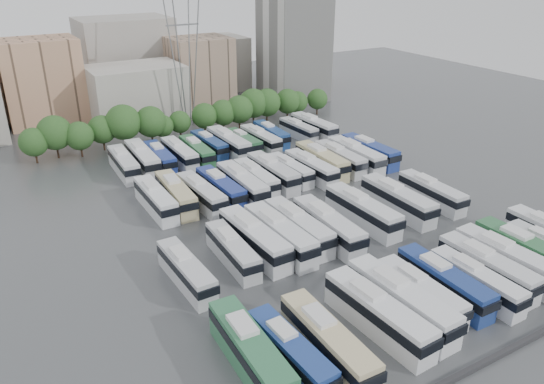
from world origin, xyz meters
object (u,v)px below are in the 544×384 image
bus_r3_s6 (209,145)px  bus_r3_s12 (299,129)px  bus_r2_s12 (356,155)px  bus_r3_s3 (160,157)px  bus_r0_s7 (444,282)px  bus_r2_s4 (221,188)px  bus_r2_s2 (176,194)px  bus_r2_s6 (256,178)px  electricity_pylon (183,37)px  bus_r1_s8 (362,211)px  bus_r0_s4 (378,314)px  bus_r0_s10 (507,259)px  bus_r3_s13 (314,126)px  bus_r2_s7 (273,172)px  bus_r3_s10 (271,134)px  bus_r0_s2 (328,341)px  bus_r2_s3 (201,194)px  bus_r1_s10 (398,200)px  bus_r3_s5 (197,151)px  bus_r2_s5 (242,184)px  bus_r3_s1 (124,163)px  bus_r0_s11 (526,252)px  bus_r0_s0 (251,351)px  bus_r3_s2 (142,158)px  bus_r2_s11 (340,158)px  bus_r1_s5 (298,227)px  bus_r0_s9 (487,267)px  bus_r1_s3 (254,238)px  bus_r1_s0 (186,271)px  bus_r2_s9 (311,168)px  bus_r3_s9 (261,139)px  bus_r1_s2 (233,250)px  bus_r1_s6 (328,226)px  bus_r0_s5 (401,301)px  bus_r0_s6 (421,292)px  bus_r3_s8 (244,142)px  bus_r0_s1 (291,352)px  bus_r2_s8 (290,170)px  bus_r2_s1 (156,199)px  bus_r1_s4 (280,234)px  bus_r0_s8 (476,281)px

bus_r3_s6 → bus_r3_s12: 19.58m
bus_r2_s12 → bus_r3_s3: size_ratio=1.13×
bus_r0_s7 → bus_r2_s4: 36.44m
bus_r2_s2 → bus_r2_s6: bearing=1.6°
electricity_pylon → bus_r1_s8: (2.99, -55.66, -16.60)m
bus_r3_s3 → bus_r2_s2: bearing=-99.4°
bus_r0_s4 → bus_r0_s10: bearing=-1.9°
bus_r3_s6 → bus_r3_s13: (22.97, -0.88, 0.19)m
bus_r2_s7 → bus_r3_s10: 20.36m
bus_r0_s2 → bus_r2_s3: bearing=86.4°
bus_r1_s10 → bus_r3_s5: bus_r1_s10 is taller
bus_r0_s7 → bus_r2_s5: (-6.73, 34.47, 0.12)m
bus_r0_s4 → bus_r3_s1: (-9.90, 53.43, -0.17)m
bus_r0_s2 → bus_r0_s11: size_ratio=0.97×
bus_r0_s0 → bus_r0_s10: size_ratio=1.00×
bus_r3_s2 → bus_r3_s10: bus_r3_s2 is taller
bus_r0_s11 → bus_r2_s11: size_ratio=1.06×
bus_r1_s5 → bus_r1_s8: (10.08, -0.63, 0.06)m
bus_r1_s5 → bus_r3_s12: size_ratio=1.19×
bus_r0_s0 → bus_r3_s3: 52.76m
bus_r0_s4 → bus_r2_s4: size_ratio=1.09×
bus_r0_s0 → bus_r3_s10: (33.08, 53.36, -0.25)m
bus_r1_s5 → bus_r2_s6: size_ratio=1.11×
bus_r0_s9 → bus_r1_s3: (-19.70, 18.83, 0.16)m
bus_r1_s0 → bus_r3_s1: 36.50m
bus_r2_s9 → bus_r3_s9: size_ratio=1.03×
bus_r0_s2 → bus_r1_s10: size_ratio=0.96×
bus_r0_s0 → bus_r2_s9: size_ratio=1.08×
bus_r1_s2 → electricity_pylon: bearing=75.5°
bus_r1_s0 → bus_r1_s10: (33.04, 1.85, 0.27)m
bus_r1_s6 → bus_r3_s3: bearing=107.8°
bus_r0_s5 → bus_r0_s6: (3.18, 0.44, -0.35)m
bus_r2_s4 → bus_r0_s11: bearing=-58.5°
bus_r1_s10 → bus_r0_s9: bearing=-100.1°
bus_r0_s9 → bus_r3_s10: bearing=85.6°
bus_r2_s12 → bus_r1_s0: bearing=-153.2°
bus_r0_s10 → bus_r2_s2: bus_r0_s10 is taller
bus_r0_s2 → bus_r3_s2: 54.62m
bus_r0_s0 → bus_r0_s4: bus_r0_s4 is taller
bus_r3_s8 → bus_r0_s11: bearing=-81.2°
bus_r1_s3 → bus_r1_s2: bearing=-169.8°
bus_r0_s7 → bus_r1_s2: bus_r0_s7 is taller
bus_r3_s12 → bus_r0_s6: bearing=-112.7°
bus_r0_s1 → bus_r2_s8: bus_r0_s1 is taller
bus_r1_s6 → bus_r2_s1: size_ratio=1.09×
bus_r1_s4 → bus_r3_s3: 34.94m
bus_r2_s1 → bus_r2_s11: size_ratio=0.99×
bus_r0_s8 → bus_r2_s11: (9.88, 37.69, 0.13)m
bus_r2_s8 → bus_r2_s12: bus_r2_s12 is taller
bus_r3_s1 → bus_r3_s10: size_ratio=1.07×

